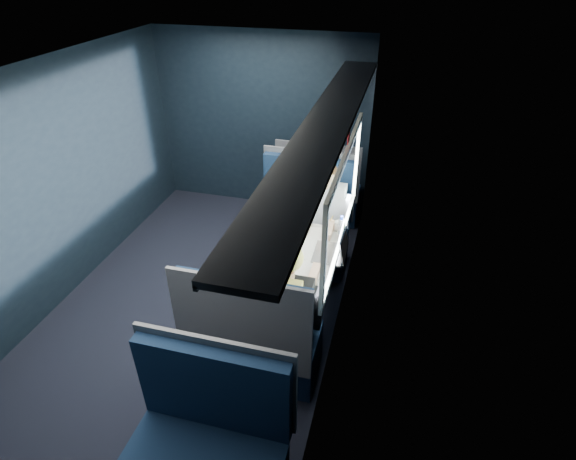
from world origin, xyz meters
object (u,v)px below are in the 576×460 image
(laptop, at_px, (335,248))
(woman, at_px, (290,304))
(cup, at_px, (338,226))
(seat_bay_near, at_px, (302,229))
(seat_bay_far, at_px, (255,341))
(seat_row_back, at_px, (210,445))
(bottle_small, at_px, (341,226))
(man, at_px, (323,217))
(seat_row_front, at_px, (319,192))
(table, at_px, (302,258))

(laptop, bearing_deg, woman, -108.12)
(woman, xyz_separation_m, cup, (0.20, 1.15, 0.06))
(seat_bay_near, relative_size, laptop, 3.49)
(seat_bay_far, distance_m, seat_row_back, 0.92)
(seat_bay_far, xyz_separation_m, bottle_small, (0.48, 1.26, 0.41))
(man, distance_m, bottle_small, 0.40)
(seat_row_front, height_order, bottle_small, seat_row_front)
(seat_bay_far, height_order, woman, woman)
(seat_bay_far, bearing_deg, table, 78.22)
(laptop, relative_size, bottle_small, 1.83)
(table, distance_m, seat_row_front, 1.82)
(man, height_order, bottle_small, man)
(table, xyz_separation_m, seat_bay_far, (-0.18, -0.87, -0.25))
(seat_bay_far, relative_size, cup, 12.93)
(seat_bay_near, bearing_deg, seat_row_back, -89.77)
(man, relative_size, laptop, 3.67)
(laptop, bearing_deg, cup, 95.66)
(woman, relative_size, bottle_small, 6.71)
(table, distance_m, bottle_small, 0.52)
(seat_row_front, bearing_deg, cup, -71.80)
(woman, bearing_deg, seat_bay_near, 99.39)
(table, xyz_separation_m, man, (0.07, 0.70, 0.06))
(bottle_small, distance_m, cup, 0.07)
(seat_row_back, xyz_separation_m, bottle_small, (0.48, 2.18, 0.42))
(seat_row_back, bearing_deg, seat_row_front, 90.00)
(table, xyz_separation_m, bottle_small, (0.30, 0.39, 0.16))
(bottle_small, bearing_deg, man, 126.54)
(woman, distance_m, laptop, 0.77)
(laptop, bearing_deg, seat_bay_near, 120.38)
(seat_row_front, height_order, cup, seat_row_front)
(man, xyz_separation_m, woman, (0.00, -1.41, 0.01))
(man, distance_m, cup, 0.33)
(seat_row_front, relative_size, seat_row_back, 1.00)
(seat_row_back, height_order, woman, woman)
(seat_bay_far, relative_size, seat_row_front, 1.09)
(woman, bearing_deg, table, 95.45)
(seat_bay_near, bearing_deg, laptop, -59.62)
(seat_row_front, xyz_separation_m, laptop, (0.49, -1.78, 0.40))
(seat_bay_far, bearing_deg, seat_bay_near, 90.36)
(seat_row_front, bearing_deg, woman, -84.30)
(woman, height_order, bottle_small, woman)
(seat_bay_near, height_order, bottle_small, seat_bay_near)
(seat_bay_far, height_order, laptop, seat_bay_far)
(seat_bay_near, relative_size, cup, 12.93)
(seat_bay_near, height_order, cup, seat_bay_near)
(table, height_order, seat_bay_near, seat_bay_near)
(seat_bay_far, distance_m, man, 1.62)
(seat_bay_near, bearing_deg, table, -77.46)
(table, bearing_deg, bottle_small, 52.54)
(table, bearing_deg, laptop, 3.53)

